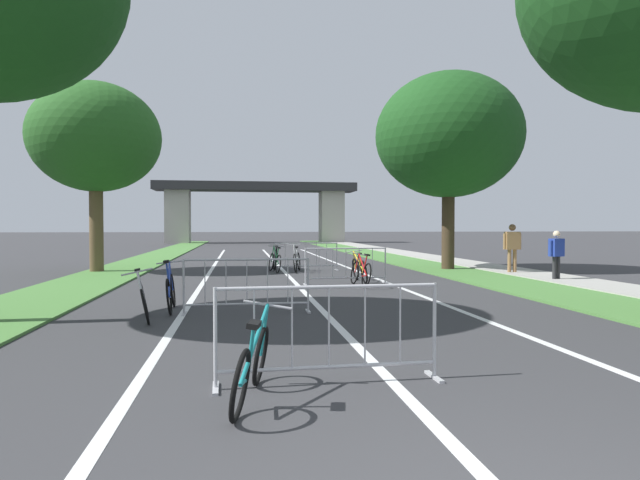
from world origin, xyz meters
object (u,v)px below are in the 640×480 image
bicycle_teal_6 (252,365)px  pedestrian_waiting (512,244)px  tree_left_pine_far (95,138)px  bicycle_silver_5 (144,300)px  bicycle_blue_2 (171,291)px  crowd_barrier_second (247,286)px  bicycle_green_0 (275,262)px  crowd_barrier_third (346,266)px  bicycle_yellow_7 (359,269)px  crowd_barrier_nearest (329,335)px  tree_right_oak_mid (449,136)px  bicycle_black_4 (275,260)px  crowd_barrier_fourth (306,257)px  bicycle_red_1 (361,272)px  bicycle_white_3 (297,261)px  pedestrian_strolling (556,251)px

bicycle_teal_6 → pedestrian_waiting: size_ratio=0.97×
tree_left_pine_far → bicycle_silver_5: tree_left_pine_far is taller
bicycle_blue_2 → pedestrian_waiting: 12.55m
crowd_barrier_second → bicycle_green_0: bearing=83.0°
crowd_barrier_third → bicycle_teal_6: (-2.90, -10.09, -0.17)m
bicycle_yellow_7 → crowd_barrier_nearest: bearing=-105.3°
tree_right_oak_mid → crowd_barrier_nearest: bearing=-116.3°
crowd_barrier_nearest → crowd_barrier_second: 4.87m
crowd_barrier_nearest → bicycle_green_0: (0.32, 13.89, -0.14)m
bicycle_teal_6 → bicycle_yellow_7: bicycle_yellow_7 is taller
bicycle_green_0 → bicycle_teal_6: bicycle_green_0 is taller
crowd_barrier_nearest → bicycle_teal_6: bearing=-149.7°
bicycle_black_4 → bicycle_teal_6: bicycle_black_4 is taller
bicycle_blue_2 → bicycle_yellow_7: 6.89m
tree_right_oak_mid → crowd_barrier_fourth: bearing=175.1°
bicycle_red_1 → pedestrian_waiting: pedestrian_waiting is taller
bicycle_green_0 → bicycle_teal_6: 14.42m
tree_right_oak_mid → tree_left_pine_far: bearing=176.4°
crowd_barrier_fourth → bicycle_black_4: bearing=160.0°
crowd_barrier_nearest → bicycle_white_3: size_ratio=1.42×
crowd_barrier_nearest → bicycle_silver_5: 5.02m
tree_left_pine_far → crowd_barrier_third: 10.53m
crowd_barrier_fourth → pedestrian_waiting: size_ratio=1.40×
crowd_barrier_nearest → bicycle_teal_6: (-0.82, -0.48, -0.17)m
crowd_barrier_fourth → pedestrian_strolling: pedestrian_strolling is taller
crowd_barrier_nearest → crowd_barrier_third: (2.08, 9.61, 0.00)m
tree_right_oak_mid → bicycle_silver_5: bearing=-134.5°
bicycle_green_0 → bicycle_blue_2: (-2.60, -8.61, 0.01)m
bicycle_yellow_7 → crowd_barrier_fourth: bearing=103.3°
bicycle_blue_2 → bicycle_yellow_7: (4.88, 4.87, -0.02)m
crowd_barrier_fourth → bicycle_yellow_7: bearing=-75.7°
crowd_barrier_second → bicycle_blue_2: 1.56m
crowd_barrier_third → bicycle_black_4: 5.50m
bicycle_white_3 → pedestrian_strolling: size_ratio=1.12×
bicycle_white_3 → bicycle_teal_6: (-1.95, -14.50, -0.04)m
tree_left_pine_far → bicycle_red_1: size_ratio=3.85×
pedestrian_waiting → crowd_barrier_third: bearing=26.1°
crowd_barrier_third → crowd_barrier_fourth: size_ratio=1.00×
bicycle_black_4 → pedestrian_waiting: pedestrian_waiting is taller
bicycle_red_1 → bicycle_black_4: 6.13m
tree_right_oak_mid → bicycle_yellow_7: bearing=-138.4°
crowd_barrier_third → bicycle_teal_6: crowd_barrier_third is taller
tree_right_oak_mid → bicycle_black_4: (-6.51, 0.88, -4.69)m
tree_right_oak_mid → bicycle_green_0: (-6.57, -0.06, -4.70)m
tree_right_oak_mid → bicycle_white_3: (-5.75, 0.07, -4.69)m
bicycle_silver_5 → bicycle_teal_6: (1.80, -4.76, -0.01)m
crowd_barrier_nearest → tree_left_pine_far: bearing=112.2°
bicycle_yellow_7 → pedestrian_waiting: bearing=15.7°
crowd_barrier_fourth → pedestrian_strolling: size_ratio=1.60×
crowd_barrier_fourth → bicycle_white_3: size_ratio=1.42×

